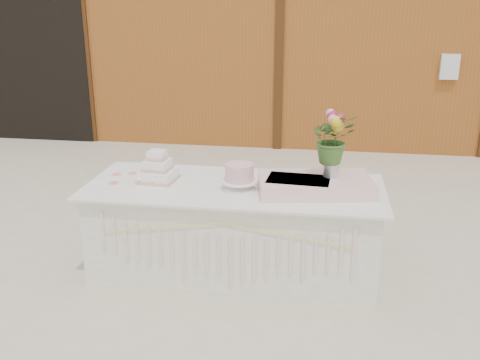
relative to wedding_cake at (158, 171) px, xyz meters
name	(u,v)px	position (x,y,z in m)	size (l,w,h in m)	color
ground	(235,271)	(0.64, -0.03, -0.86)	(80.00, 80.00, 0.00)	beige
barn	(289,30)	(0.63, 5.96, 0.82)	(12.60, 4.60, 3.30)	brown
cake_table	(234,230)	(0.64, -0.04, -0.47)	(2.40, 1.00, 0.77)	white
wedding_cake	(158,171)	(0.00, 0.00, 0.00)	(0.31, 0.31, 0.26)	white
pink_cake_stand	(239,175)	(0.70, -0.10, 0.03)	(0.29, 0.29, 0.21)	white
satin_runner	(315,185)	(1.29, -0.06, -0.03)	(0.87, 0.50, 0.11)	beige
flower_vase	(331,167)	(1.40, 0.00, 0.10)	(0.12, 0.12, 0.16)	silver
bouquet	(333,132)	(1.40, 0.00, 0.38)	(0.35, 0.30, 0.39)	#3A6126
loose_flowers	(121,177)	(-0.34, 0.02, -0.08)	(0.16, 0.38, 0.02)	pink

